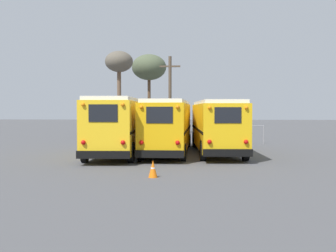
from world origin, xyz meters
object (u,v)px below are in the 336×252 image
(bare_tree_0, at_px, (119,64))
(bare_tree_1, at_px, (149,68))
(school_bus_2, at_px, (216,125))
(school_bus_0, at_px, (117,124))
(utility_pole, at_px, (170,96))
(school_bus_1, at_px, (168,125))
(traffic_cone, at_px, (153,169))

(bare_tree_0, height_order, bare_tree_1, bare_tree_1)
(school_bus_2, height_order, bare_tree_1, bare_tree_1)
(school_bus_0, bearing_deg, bare_tree_0, 99.54)
(school_bus_0, xyz_separation_m, school_bus_2, (5.82, 1.45, -0.06))
(utility_pole, bearing_deg, bare_tree_1, 108.59)
(bare_tree_1, bearing_deg, bare_tree_0, -126.54)
(school_bus_1, xyz_separation_m, bare_tree_1, (-3.14, 18.90, 5.29))
(school_bus_0, relative_size, school_bus_1, 0.90)
(bare_tree_0, relative_size, traffic_cone, 12.48)
(utility_pole, xyz_separation_m, traffic_cone, (0.42, -20.26, -3.46))
(school_bus_1, bearing_deg, traffic_cone, -90.47)
(school_bus_0, relative_size, school_bus_2, 0.93)
(school_bus_2, xyz_separation_m, utility_pole, (-3.41, 10.97, 2.06))
(bare_tree_1, height_order, traffic_cone, bare_tree_1)
(utility_pole, distance_m, traffic_cone, 20.55)
(bare_tree_1, xyz_separation_m, traffic_cone, (3.06, -28.11, -6.68))
(school_bus_1, distance_m, utility_pole, 11.25)
(school_bus_0, xyz_separation_m, school_bus_1, (2.91, 1.36, -0.07))
(school_bus_1, distance_m, bare_tree_1, 19.88)
(utility_pole, xyz_separation_m, bare_tree_0, (-5.23, 4.36, 3.27))
(school_bus_1, bearing_deg, utility_pole, 92.58)
(school_bus_0, relative_size, bare_tree_0, 1.17)
(school_bus_2, height_order, traffic_cone, school_bus_2)
(school_bus_2, xyz_separation_m, bare_tree_1, (-6.05, 18.82, 5.28))
(school_bus_1, height_order, utility_pole, utility_pole)
(bare_tree_0, bearing_deg, bare_tree_1, 53.46)
(school_bus_0, height_order, bare_tree_0, bare_tree_0)
(school_bus_1, height_order, traffic_cone, school_bus_1)
(school_bus_0, relative_size, traffic_cone, 14.59)
(bare_tree_0, bearing_deg, school_bus_1, -69.61)
(school_bus_1, relative_size, bare_tree_1, 1.28)
(school_bus_2, distance_m, bare_tree_0, 18.38)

